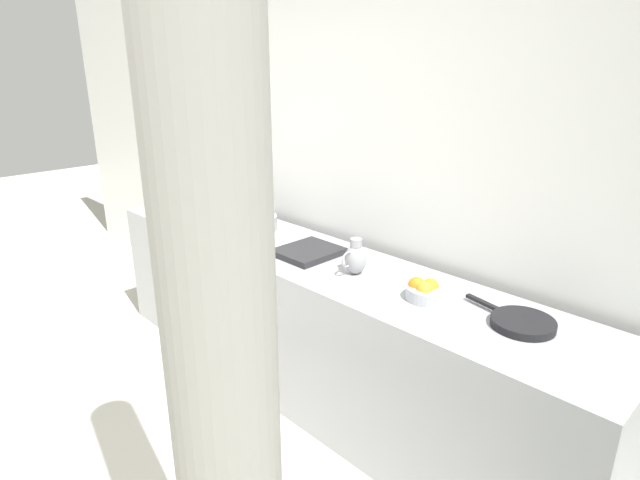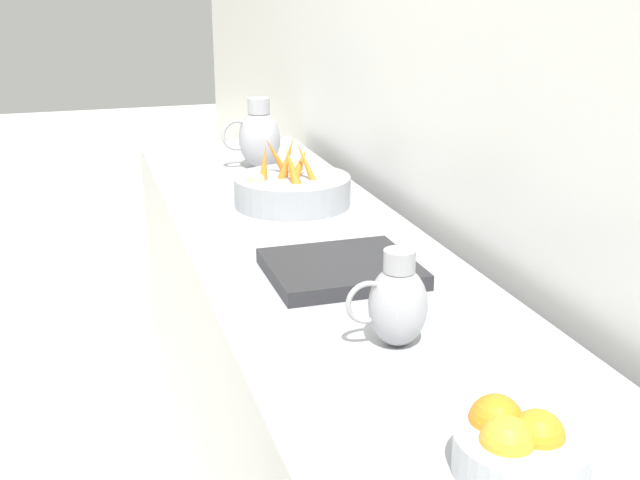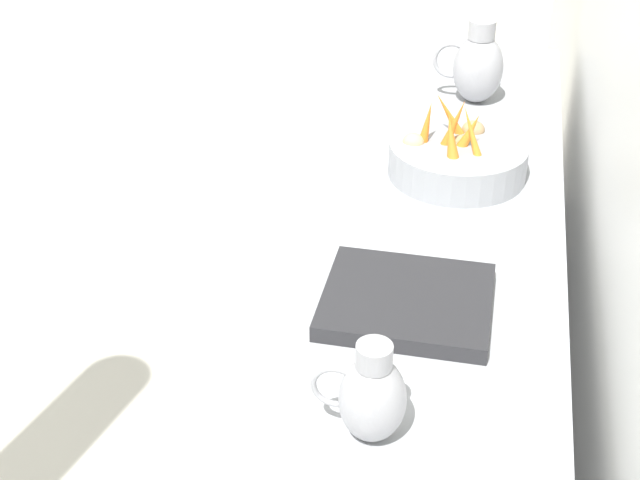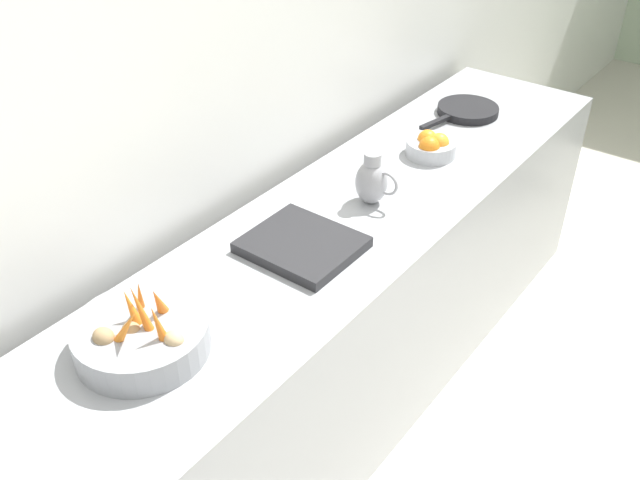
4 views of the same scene
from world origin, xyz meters
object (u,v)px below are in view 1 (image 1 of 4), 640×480
Objects in this scene: support_column at (217,287)px; metal_pitcher_short at (355,258)px; orange_bowl at (425,291)px; metal_pitcher_tall at (208,198)px; vegetable_colander at (250,222)px; skillet_on_counter at (522,322)px.

metal_pitcher_short is at bearing -148.61° from support_column.
support_column is (1.38, 0.41, 0.59)m from orange_bowl.
metal_pitcher_short is at bearing 87.01° from metal_pitcher_tall.
metal_pitcher_tall is (-0.07, -1.92, 0.07)m from orange_bowl.
vegetable_colander is 0.51m from metal_pitcher_tall.
skillet_on_counter is at bearing 95.07° from metal_pitcher_short.
metal_pitcher_tall reaches higher than metal_pitcher_short.
support_column is (1.45, -0.03, 0.61)m from skillet_on_counter.
metal_pitcher_short reaches higher than skillet_on_counter.
support_column reaches higher than metal_pitcher_short.
vegetable_colander is 0.82× the size of skillet_on_counter.
vegetable_colander is at bearing -92.19° from orange_bowl.
support_column reaches higher than metal_pitcher_tall.
metal_pitcher_tall is 1.49m from metal_pitcher_short.
orange_bowl is 1.02× the size of metal_pitcher_short.
vegetable_colander is at bearing 88.29° from metal_pitcher_tall.
metal_pitcher_tall reaches higher than orange_bowl.
skillet_on_counter is (0.00, 2.35, -0.10)m from metal_pitcher_tall.
metal_pitcher_short is (0.08, 1.48, -0.03)m from metal_pitcher_tall.
metal_pitcher_tall is at bearing -92.99° from metal_pitcher_short.
metal_pitcher_short is at bearing -84.93° from skillet_on_counter.
skillet_on_counter is at bearing 89.99° from metal_pitcher_tall.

